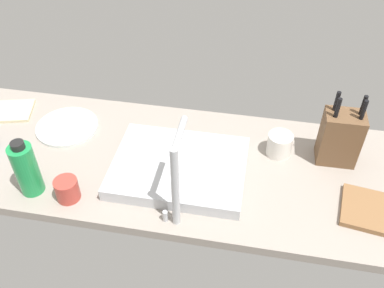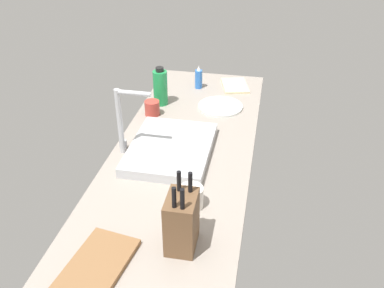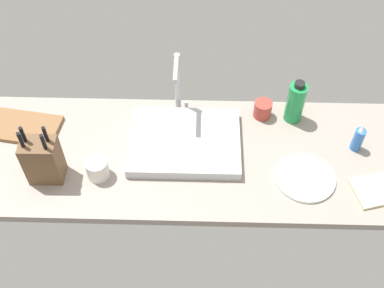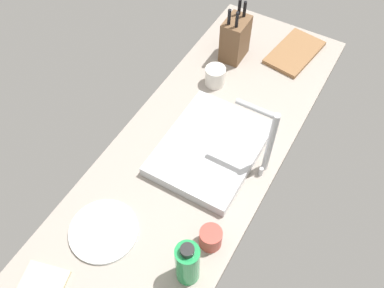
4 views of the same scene
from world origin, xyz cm
name	(u,v)px [view 2 (image 2 of 4)]	position (x,y,z in cm)	size (l,w,h in cm)	color
countertop_slab	(183,154)	(0.00, 0.00, 1.75)	(179.35, 61.78, 3.50)	gray
sink_basin	(171,149)	(-2.41, 4.78, 5.70)	(44.99, 34.69, 4.40)	#B7BABF
faucet	(123,116)	(-5.82, 24.18, 21.52)	(5.50, 15.61, 30.41)	#B7BABF
knife_block	(182,221)	(-55.29, -11.76, 13.63)	(13.29, 9.63, 26.84)	brown
cutting_board	(96,267)	(-70.63, 12.19, 4.40)	(29.11, 16.97, 1.80)	brown
soap_bottle	(199,78)	(67.38, 5.24, 9.36)	(4.23, 4.23, 13.53)	blue
water_bottle	(160,87)	(43.40, 21.40, 13.14)	(7.57, 7.57, 20.76)	#1E8E47
dinner_plate	(220,106)	(45.06, -10.65, 4.10)	(23.62, 23.62, 1.20)	silver
dish_towel	(235,86)	(73.23, -15.30, 4.10)	(20.74, 14.04, 1.20)	beige
coffee_mug	(152,108)	(30.44, 22.52, 7.29)	(7.62, 7.62, 7.58)	#B23D33
ceramic_cup	(191,197)	(-35.66, -11.00, 7.67)	(8.81, 8.81, 8.35)	silver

